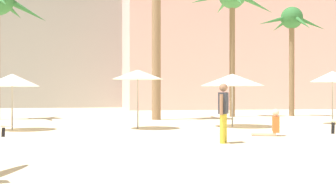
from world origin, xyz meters
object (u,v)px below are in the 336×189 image
(palm_tree_far_right, at_px, (292,27))
(palm_tree_left, at_px, (232,3))
(cafe_umbrella_3, at_px, (332,77))
(cafe_umbrella_4, at_px, (12,80))
(person_near_right, at_px, (223,110))
(cafe_umbrella_2, at_px, (138,75))
(person_mid_right, at_px, (271,126))
(cafe_umbrella_0, at_px, (232,80))

(palm_tree_far_right, bearing_deg, palm_tree_left, -178.74)
(palm_tree_left, relative_size, palm_tree_far_right, 1.21)
(cafe_umbrella_3, height_order, cafe_umbrella_4, cafe_umbrella_3)
(cafe_umbrella_4, xyz_separation_m, person_near_right, (6.72, -5.74, -1.00))
(palm_tree_left, distance_m, cafe_umbrella_3, 8.79)
(palm_tree_left, height_order, cafe_umbrella_3, palm_tree_left)
(cafe_umbrella_2, bearing_deg, cafe_umbrella_3, 5.74)
(palm_tree_left, distance_m, palm_tree_far_right, 4.20)
(palm_tree_far_right, distance_m, cafe_umbrella_4, 17.80)
(cafe_umbrella_4, bearing_deg, person_mid_right, -24.01)
(palm_tree_left, bearing_deg, person_near_right, -110.04)
(cafe_umbrella_0, xyz_separation_m, cafe_umbrella_3, (5.10, 0.62, 0.20))
(cafe_umbrella_2, distance_m, person_near_right, 5.94)
(cafe_umbrella_0, bearing_deg, person_mid_right, -90.72)
(cafe_umbrella_4, xyz_separation_m, person_mid_right, (8.95, -3.99, -1.63))
(cafe_umbrella_0, xyz_separation_m, cafe_umbrella_2, (-4.12, -0.30, 0.18))
(cafe_umbrella_4, height_order, person_mid_right, cafe_umbrella_4)
(palm_tree_left, height_order, cafe_umbrella_0, palm_tree_left)
(person_near_right, bearing_deg, cafe_umbrella_0, -80.47)
(palm_tree_left, bearing_deg, person_mid_right, -102.85)
(palm_tree_far_right, distance_m, person_near_right, 16.81)
(palm_tree_far_right, distance_m, cafe_umbrella_3, 7.97)
(cafe_umbrella_0, bearing_deg, cafe_umbrella_2, -175.80)
(palm_tree_far_right, distance_m, cafe_umbrella_2, 13.79)
(cafe_umbrella_0, distance_m, cafe_umbrella_3, 5.14)
(cafe_umbrella_0, height_order, cafe_umbrella_2, cafe_umbrella_2)
(palm_tree_left, xyz_separation_m, person_near_right, (-4.89, -13.40, -6.02))
(palm_tree_far_right, relative_size, cafe_umbrella_3, 2.80)
(palm_tree_left, bearing_deg, palm_tree_far_right, 1.26)
(palm_tree_left, xyz_separation_m, cafe_umbrella_3, (2.49, -6.96, -4.75))
(cafe_umbrella_0, relative_size, cafe_umbrella_3, 1.10)
(cafe_umbrella_4, bearing_deg, palm_tree_left, 33.41)
(cafe_umbrella_3, bearing_deg, person_mid_right, -137.68)
(cafe_umbrella_4, distance_m, person_mid_right, 9.94)
(cafe_umbrella_2, relative_size, cafe_umbrella_4, 1.09)
(person_mid_right, bearing_deg, palm_tree_far_right, -99.49)
(cafe_umbrella_2, xyz_separation_m, cafe_umbrella_3, (9.21, 0.93, 0.02))
(palm_tree_left, distance_m, cafe_umbrella_2, 11.41)
(palm_tree_left, relative_size, cafe_umbrella_2, 3.49)
(cafe_umbrella_0, distance_m, person_near_right, 6.33)
(cafe_umbrella_0, distance_m, person_mid_right, 4.41)
(palm_tree_far_right, xyz_separation_m, person_near_right, (-8.87, -13.48, -4.69))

